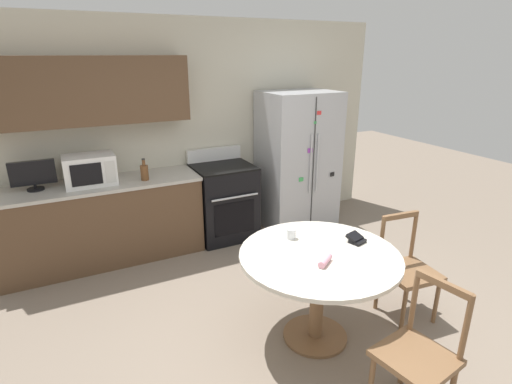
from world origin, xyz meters
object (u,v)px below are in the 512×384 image
(countertop_tv, at_px, (33,174))
(dining_chair_near, at_px, (418,355))
(counter_bottle, at_px, (144,172))
(wallet, at_px, (356,239))
(candle_glass, at_px, (291,234))
(refrigerator, at_px, (297,160))
(dining_chair_right, at_px, (407,270))
(oven_range, at_px, (224,201))
(microwave, at_px, (90,170))

(countertop_tv, distance_m, dining_chair_near, 3.74)
(counter_bottle, relative_size, wallet, 1.54)
(candle_glass, bearing_deg, refrigerator, 56.35)
(dining_chair_right, distance_m, candle_glass, 1.08)
(candle_glass, bearing_deg, countertop_tv, 134.94)
(oven_range, xyz_separation_m, countertop_tv, (-2.00, 0.07, 0.60))
(dining_chair_right, bearing_deg, countertop_tv, -33.09)
(countertop_tv, relative_size, dining_chair_near, 0.46)
(dining_chair_right, bearing_deg, microwave, -38.28)
(oven_range, distance_m, dining_chair_right, 2.34)
(counter_bottle, bearing_deg, dining_chair_right, -50.61)
(counter_bottle, height_order, candle_glass, counter_bottle)
(dining_chair_near, bearing_deg, dining_chair_right, -51.79)
(oven_range, bearing_deg, dining_chair_near, -88.68)
(refrigerator, height_order, microwave, refrigerator)
(dining_chair_right, height_order, candle_glass, dining_chair_right)
(counter_bottle, distance_m, wallet, 2.36)
(microwave, bearing_deg, dining_chair_near, -62.69)
(oven_range, height_order, counter_bottle, counter_bottle)
(candle_glass, bearing_deg, dining_chair_right, -23.59)
(microwave, relative_size, candle_glass, 6.02)
(oven_range, height_order, wallet, oven_range)
(countertop_tv, bearing_deg, refrigerator, -2.04)
(microwave, distance_m, counter_bottle, 0.55)
(oven_range, bearing_deg, counter_bottle, -174.53)
(microwave, bearing_deg, countertop_tv, 174.06)
(microwave, bearing_deg, candle_glass, -53.50)
(microwave, xyz_separation_m, counter_bottle, (0.53, -0.10, -0.07))
(oven_range, distance_m, dining_chair_near, 2.99)
(counter_bottle, height_order, dining_chair_near, counter_bottle)
(oven_range, xyz_separation_m, dining_chair_right, (0.79, -2.21, -0.03))
(countertop_tv, distance_m, wallet, 3.16)
(countertop_tv, distance_m, counter_bottle, 1.07)
(oven_range, distance_m, microwave, 1.59)
(wallet, bearing_deg, dining_chair_right, -12.63)
(wallet, bearing_deg, microwave, 130.03)
(dining_chair_near, bearing_deg, microwave, 18.39)
(refrigerator, height_order, dining_chair_near, refrigerator)
(oven_range, xyz_separation_m, microwave, (-1.48, 0.01, 0.59))
(countertop_tv, relative_size, wallet, 2.71)
(microwave, relative_size, dining_chair_near, 0.56)
(countertop_tv, bearing_deg, microwave, -5.94)
(refrigerator, height_order, dining_chair_right, refrigerator)
(dining_chair_near, height_order, wallet, dining_chair_near)
(counter_bottle, xyz_separation_m, candle_glass, (0.81, -1.71, -0.19))
(oven_range, height_order, dining_chair_near, oven_range)
(oven_range, distance_m, wallet, 2.14)
(oven_range, xyz_separation_m, dining_chair_near, (0.07, -2.99, -0.03))
(microwave, xyz_separation_m, dining_chair_right, (2.27, -2.22, -0.62))
(countertop_tv, distance_m, dining_chair_right, 3.65)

